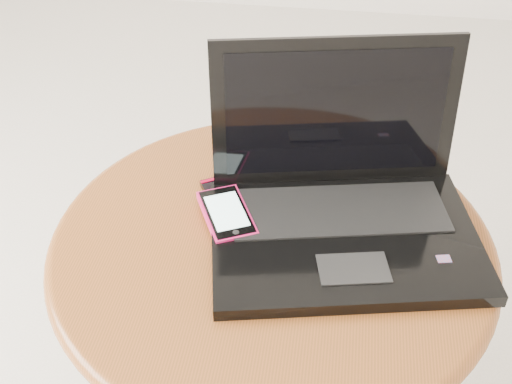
# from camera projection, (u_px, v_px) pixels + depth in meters

# --- Properties ---
(table) EXTENTS (0.66, 0.66, 0.52)m
(table) POSITION_uv_depth(u_px,v_px,m) (271.00, 289.00, 1.04)
(table) COLOR #57311C
(table) RESTS_ON ground
(laptop) EXTENTS (0.43, 0.37, 0.25)m
(laptop) POSITION_uv_depth(u_px,v_px,m) (341.00, 201.00, 0.96)
(laptop) COLOR black
(laptop) RESTS_ON table
(phone_black) EXTENTS (0.12, 0.14, 0.01)m
(phone_black) POSITION_uv_depth(u_px,v_px,m) (232.00, 201.00, 1.03)
(phone_black) COLOR black
(phone_black) RESTS_ON table
(phone_pink) EXTENTS (0.11, 0.13, 0.01)m
(phone_pink) POSITION_uv_depth(u_px,v_px,m) (227.00, 214.00, 0.98)
(phone_pink) COLOR #E41A64
(phone_pink) RESTS_ON phone_black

